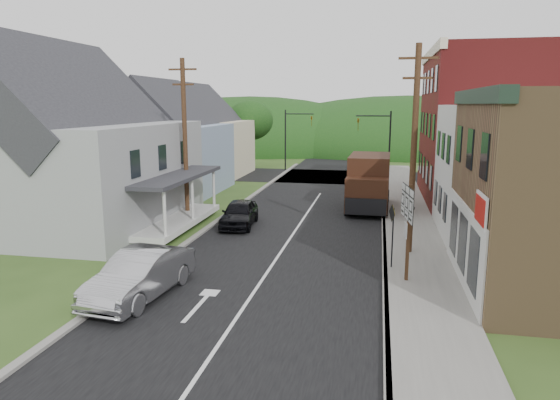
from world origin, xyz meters
The scene contains 24 objects.
ground centered at (0.00, 0.00, 0.00)m, with size 120.00×120.00×0.00m, color #2D4719.
road centered at (0.00, 10.00, 0.00)m, with size 9.00×90.00×0.02m, color black.
cross_road centered at (0.00, 27.00, 0.00)m, with size 60.00×9.00×0.02m, color black.
sidewalk_right centered at (5.90, 8.00, 0.07)m, with size 2.80×55.00×0.15m, color slate.
curb_right centered at (4.55, 8.00, 0.07)m, with size 0.20×55.00×0.15m, color slate.
curb_left centered at (-4.65, 8.00, 0.06)m, with size 0.30×55.00×0.12m, color slate.
storefront_white centered at (11.30, 7.50, 3.25)m, with size 8.00×7.00×6.50m, color silver.
storefront_red centered at (11.30, 17.00, 5.00)m, with size 8.00×12.00×10.00m, color maroon.
house_gray centered at (-12.00, 6.00, 4.23)m, with size 10.20×12.24×8.35m.
house_blue centered at (-11.00, 17.00, 3.69)m, with size 7.14×8.16×7.28m.
house_cream centered at (-11.50, 26.00, 3.69)m, with size 7.14×8.16×7.28m.
utility_pole_right centered at (5.60, 3.50, 4.66)m, with size 1.60×0.26×9.00m.
utility_pole_left centered at (-6.50, 8.00, 4.66)m, with size 1.60×0.26×9.00m.
traffic_signal_right centered at (4.30, 23.50, 3.76)m, with size 2.87×0.20×6.00m.
traffic_signal_left centered at (-4.30, 30.50, 3.76)m, with size 2.87×0.20×6.00m.
tree_left_b centered at (-17.00, 12.00, 4.88)m, with size 4.80×4.80×6.94m.
tree_left_c centered at (-19.00, 20.00, 5.94)m, with size 5.80×5.80×8.41m.
tree_left_d centered at (-9.00, 32.00, 4.88)m, with size 4.80×4.80×6.94m.
forested_ridge centered at (0.00, 55.00, 0.00)m, with size 90.00×30.00×16.00m, color #103610.
silver_sedan centered at (-3.68, -3.43, 0.81)m, with size 1.71×4.90×1.61m, color #AFAFB4.
dark_sedan centered at (-3.16, 7.06, 0.71)m, with size 1.67×4.16×1.42m, color black.
delivery_van centered at (3.60, 12.90, 1.72)m, with size 2.67×6.14×3.40m.
route_sign_cluster centered at (5.26, -0.28, 2.47)m, with size 0.36×2.03×3.58m.
warning_sign centered at (4.78, 1.14, 1.78)m, with size 0.23×0.68×2.56m.
Camera 1 is at (4.14, -18.39, 6.54)m, focal length 32.00 mm.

